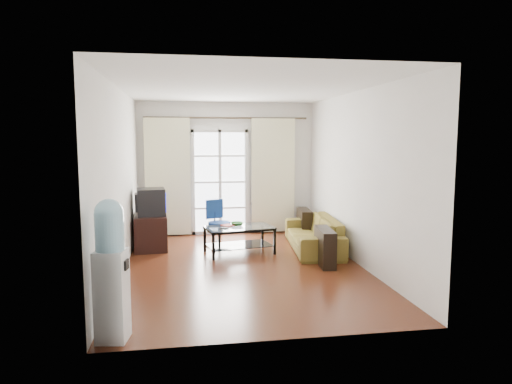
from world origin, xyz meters
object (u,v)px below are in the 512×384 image
at_px(tv_stand, 151,232).
at_px(task_chair, 219,233).
at_px(crt_tv, 150,202).
at_px(sofa, 313,233).
at_px(water_cooler, 111,267).
at_px(coffee_table, 239,236).

distance_m(tv_stand, task_chair, 1.22).
height_order(tv_stand, crt_tv, crt_tv).
bearing_deg(sofa, water_cooler, -36.61).
distance_m(coffee_table, crt_tv, 1.71).
bearing_deg(task_chair, tv_stand, 157.48).
distance_m(crt_tv, water_cooler, 3.75).
bearing_deg(task_chair, coffee_table, -85.40).
bearing_deg(tv_stand, coffee_table, -24.59).
distance_m(sofa, tv_stand, 2.91).
height_order(coffee_table, tv_stand, tv_stand).
xyz_separation_m(coffee_table, task_chair, (-0.31, 0.59, -0.05)).
height_order(sofa, water_cooler, water_cooler).
xyz_separation_m(tv_stand, task_chair, (1.22, 0.01, -0.06)).
bearing_deg(coffee_table, water_cooler, -117.11).
xyz_separation_m(task_chair, water_cooler, (-1.33, -3.79, 0.48)).
relative_size(crt_tv, water_cooler, 0.41).
xyz_separation_m(sofa, task_chair, (-1.65, 0.52, -0.04)).
distance_m(coffee_table, tv_stand, 1.63).
xyz_separation_m(sofa, tv_stand, (-2.86, 0.51, 0.02)).
height_order(tv_stand, water_cooler, water_cooler).
relative_size(coffee_table, water_cooler, 0.88).
bearing_deg(tv_stand, crt_tv, -93.36).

